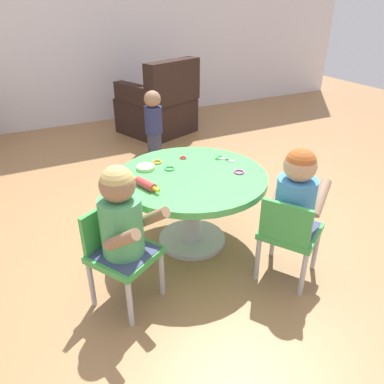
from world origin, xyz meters
The scene contains 16 objects.
ground_plane centered at (0.00, 0.00, 0.00)m, with size 10.00×10.00×0.00m, color #9E7247.
back_wall centered at (0.00, 3.00, 1.40)m, with size 8.00×0.12×2.80m, color silver.
craft_table centered at (0.00, 0.00, 0.38)m, with size 0.92×0.92×0.49m.
child_chair_left centered at (-0.57, -0.30, 0.31)m, with size 0.41×0.41×0.54m.
seated_child_left centered at (-0.55, -0.33, 0.53)m, with size 0.41×0.43×0.51m.
child_chair_right centered at (0.31, -0.56, 0.31)m, with size 0.41×0.41×0.54m.
seated_child_right centered at (0.34, -0.54, 0.53)m, with size 0.44×0.41×0.51m.
armchair_dark centered at (0.67, 2.15, 0.31)m, with size 0.91×0.92×0.85m.
toddler_standing centered at (0.33, 1.46, 0.36)m, with size 0.17×0.17×0.67m.
rolling_pin centered at (-0.32, -0.04, 0.52)m, with size 0.09×0.23×0.05m.
craft_scissors centered at (0.29, 0.12, 0.50)m, with size 0.11×0.14×0.01m.
playdough_blob_0 centered at (-0.22, 0.20, 0.50)m, with size 0.12×0.12×0.02m, color #B2E58C.
cookie_cutter_0 centered at (-0.12, 0.26, 0.50)m, with size 0.06×0.06×0.01m, color orange.
cookie_cutter_1 centered at (-0.09, 0.13, 0.50)m, with size 0.07×0.07×0.01m, color #4CB259.
cookie_cutter_2 centered at (0.06, 0.25, 0.50)m, with size 0.05×0.05×0.01m, color red.
cookie_cutter_3 centered at (0.27, -0.11, 0.50)m, with size 0.07×0.07×0.01m, color #D83FA5.
Camera 1 is at (-0.94, -1.84, 1.47)m, focal length 34.90 mm.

